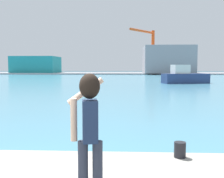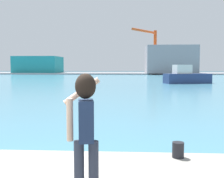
% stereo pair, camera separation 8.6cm
% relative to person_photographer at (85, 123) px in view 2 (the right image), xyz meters
% --- Properties ---
extents(ground_plane, '(220.00, 220.00, 0.00)m').
position_rel_person_photographer_xyz_m(ground_plane, '(-1.05, 50.19, -1.62)').
color(ground_plane, '#334751').
extents(harbor_water, '(140.00, 100.00, 0.02)m').
position_rel_person_photographer_xyz_m(harbor_water, '(-1.05, 52.19, -1.61)').
color(harbor_water, teal).
rests_on(harbor_water, ground_plane).
extents(far_shore_dock, '(140.00, 20.00, 0.38)m').
position_rel_person_photographer_xyz_m(far_shore_dock, '(-1.05, 92.19, -1.43)').
color(far_shore_dock, gray).
rests_on(far_shore_dock, ground_plane).
extents(person_photographer, '(0.53, 0.55, 1.74)m').
position_rel_person_photographer_xyz_m(person_photographer, '(0.00, 0.00, 0.00)').
color(person_photographer, '#2D3342').
rests_on(person_photographer, quay_promenade).
extents(harbor_bollard, '(0.24, 0.24, 0.31)m').
position_rel_person_photographer_xyz_m(harbor_bollard, '(1.59, 1.88, -0.91)').
color(harbor_bollard, black).
rests_on(harbor_bollard, quay_promenade).
extents(boat_moored, '(6.95, 3.92, 2.66)m').
position_rel_person_photographer_xyz_m(boat_moored, '(8.89, 36.87, -0.65)').
color(boat_moored, navy).
rests_on(boat_moored, harbor_water).
extents(warehouse_left, '(14.65, 12.63, 5.54)m').
position_rel_person_photographer_xyz_m(warehouse_left, '(-30.49, 92.33, 1.52)').
color(warehouse_left, teal).
rests_on(warehouse_left, far_shore_dock).
extents(warehouse_right, '(15.44, 13.98, 8.58)m').
position_rel_person_photographer_xyz_m(warehouse_right, '(14.00, 87.93, 3.05)').
color(warehouse_right, gray).
rests_on(warehouse_right, far_shore_dock).
extents(port_crane, '(8.27, 10.93, 13.68)m').
position_rel_person_photographer_xyz_m(port_crane, '(8.05, 86.56, 7.48)').
color(port_crane, '#D84C19').
rests_on(port_crane, far_shore_dock).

